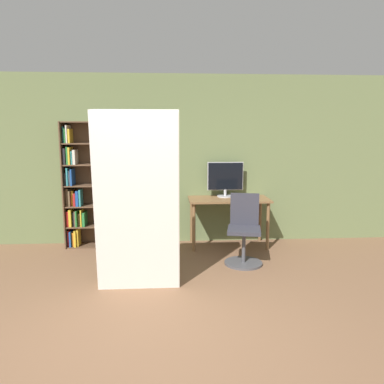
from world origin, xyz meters
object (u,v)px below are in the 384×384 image
(monitor, at_px, (225,178))
(bookshelf, at_px, (82,188))
(office_chair, at_px, (244,235))
(mattress_near, at_px, (138,202))

(monitor, bearing_deg, bookshelf, 179.69)
(monitor, distance_m, bookshelf, 2.27)
(office_chair, bearing_deg, monitor, 97.28)
(monitor, xyz_separation_m, office_chair, (0.12, -0.95, -0.67))
(mattress_near, bearing_deg, bookshelf, 120.45)
(bookshelf, bearing_deg, mattress_near, -59.55)
(bookshelf, bearing_deg, office_chair, -21.98)
(office_chair, height_order, mattress_near, mattress_near)
(monitor, distance_m, mattress_near, 2.12)
(monitor, bearing_deg, mattress_near, -126.41)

